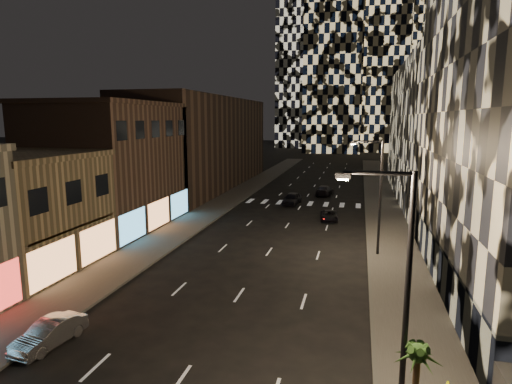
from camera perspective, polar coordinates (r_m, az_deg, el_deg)
The scene contains 17 objects.
sidewalk_left at distance 57.61m, azimuth -3.68°, elevation -0.97°, with size 4.00×120.00×0.15m, color #47443F.
sidewalk_right at distance 55.17m, azimuth 16.59°, elevation -1.84°, with size 4.00×120.00×0.15m, color #47443F.
curb_left at distance 57.03m, azimuth -1.66°, elevation -1.07°, with size 0.20×120.00×0.15m, color #4C4C47.
curb_right at distance 55.09m, azimuth 14.41°, elevation -1.76°, with size 0.20×120.00×0.15m, color #4C4C47.
retail_tan at distance 35.25m, azimuth -29.47°, elevation -2.59°, with size 10.00×10.00×8.00m, color #8C7854.
retail_brown at distance 44.74m, azimuth -18.78°, elevation 3.12°, with size 10.00×15.00×12.00m, color #4F392D.
retail_filler_left at distance 68.45m, azimuth -6.88°, elevation 6.52°, with size 10.00×40.00×14.00m, color #4F392D.
midrise_base at distance 30.48m, azimuth 23.42°, elevation -8.77°, with size 0.60×25.00×3.00m, color #383838.
midrise_filler_right at distance 62.45m, azimuth 25.94°, elevation 7.15°, with size 16.00×40.00×18.00m, color #232326.
tower_center_low at distance 148.91m, azimuth 10.69°, elevation 23.85°, with size 18.00×18.00×95.00m, color black.
streetlight_near at distance 15.11m, azimuth 18.64°, elevation -11.73°, with size 2.55×0.25×9.00m.
streetlight_far at distance 34.49m, azimuth 15.88°, elevation 0.35°, with size 2.55×0.25×9.00m.
car_silver_parked at distance 23.70m, azimuth -25.82°, elevation -16.60°, with size 1.32×3.77×1.24m, color #98999E.
car_dark_midlane at distance 54.37m, azimuth 4.81°, elevation -0.90°, with size 1.79×4.44×1.51m, color black.
car_dark_oncoming at distance 61.67m, azimuth 9.12°, elevation 0.22°, with size 1.96×4.82×1.40m, color black.
car_dark_rightlane at distance 46.40m, azimuth 9.72°, elevation -3.14°, with size 1.76×3.82×1.06m, color black.
palm_tree at distance 15.96m, azimuth 20.69°, elevation -20.24°, with size 1.72×1.71×3.38m.
Camera 1 is at (6.89, -4.03, 10.75)m, focal length 30.00 mm.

